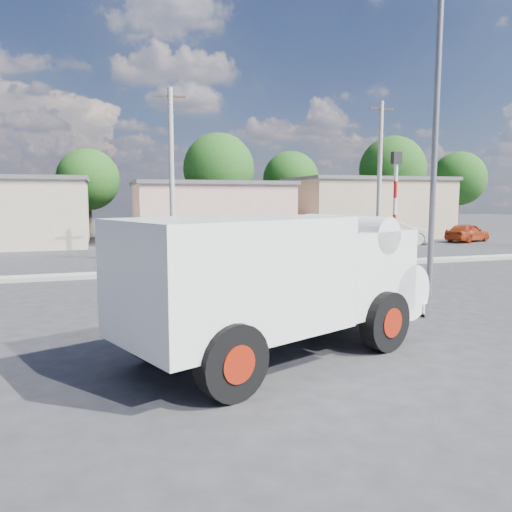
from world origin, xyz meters
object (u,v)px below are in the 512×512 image
object	(u,v)px
truck	(284,278)
streetlight	(431,131)
bicycle	(252,293)
traffic_pole	(395,212)
car_cream	(394,232)
car_red	(467,232)
cyclist	(252,282)

from	to	relation	value
truck	streetlight	xyz separation A→B (m)	(6.08, 3.96, 3.48)
bicycle	traffic_pole	world-z (taller)	traffic_pole
bicycle	car_cream	xyz separation A→B (m)	(14.12, 15.04, 0.32)
traffic_pole	car_red	bearing A→B (deg)	43.99
car_cream	streetlight	bearing A→B (deg)	164.52
truck	car_red	size ratio (longest dim) A/B	1.86
truck	traffic_pole	world-z (taller)	traffic_pole
bicycle	car_red	size ratio (longest dim) A/B	0.46
bicycle	car_red	xyz separation A→B (m)	(19.79, 15.01, 0.19)
bicycle	traffic_pole	size ratio (longest dim) A/B	0.39
bicycle	streetlight	distance (m)	7.14
bicycle	traffic_pole	distance (m)	5.08
bicycle	truck	bearing A→B (deg)	171.43
traffic_pole	streetlight	bearing A→B (deg)	-17.73
car_cream	car_red	distance (m)	5.67
cyclist	car_cream	bearing A→B (deg)	-43.65
truck	streetlight	distance (m)	8.05
cyclist	car_cream	world-z (taller)	car_cream
truck	bicycle	xyz separation A→B (m)	(0.56, 3.92, -1.04)
streetlight	traffic_pole	bearing A→B (deg)	162.27
cyclist	traffic_pole	size ratio (longest dim) A/B	0.34
car_cream	car_red	world-z (taller)	car_cream
truck	bicycle	world-z (taller)	truck
bicycle	cyclist	world-z (taller)	cyclist
cyclist	traffic_pole	bearing A→B (deg)	-86.33
car_red	streetlight	xyz separation A→B (m)	(-14.26, -14.97, 4.33)
cyclist	traffic_pole	xyz separation A→B (m)	(4.59, 0.33, 1.85)
car_red	cyclist	bearing A→B (deg)	106.80
car_cream	truck	bearing A→B (deg)	156.57
streetlight	car_cream	bearing A→B (deg)	60.21
streetlight	car_red	bearing A→B (deg)	46.40
car_cream	traffic_pole	xyz separation A→B (m)	(-9.53, -14.71, 1.84)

